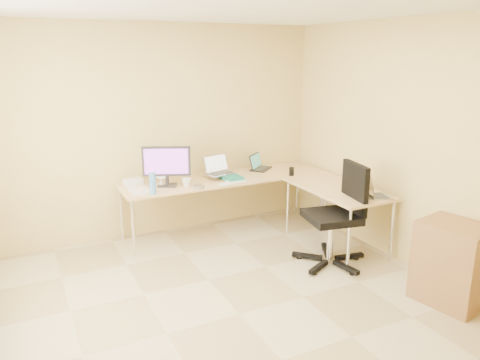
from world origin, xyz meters
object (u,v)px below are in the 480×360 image
office_chair (331,220)px  keyboard (234,183)px  desk_main (226,205)px  laptop_return (377,187)px  monitor (167,166)px  laptop_center (220,165)px  water_bottle (153,183)px  laptop_black (261,162)px  cabinet (452,266)px  desk_return (336,217)px  mug (186,182)px  desk_fan (161,174)px

office_chair → keyboard: bearing=131.7°
desk_main → laptop_return: laptop_return is taller
desk_main → monitor: monitor is taller
desk_main → laptop_center: (-0.08, 0.00, 0.53)m
water_bottle → desk_main: bearing=16.1°
desk_main → laptop_black: 0.77m
keyboard → cabinet: (1.16, -2.21, -0.38)m
desk_return → office_chair: 0.52m
keyboard → laptop_return: laptop_return is taller
mug → office_chair: office_chair is taller
office_chair → cabinet: bearing=-56.7°
desk_return → laptop_center: bearing=136.4°
keyboard → laptop_return: bearing=-56.7°
monitor → laptop_black: 1.40m
monitor → office_chair: (1.41, -1.30, -0.47)m
keyboard → water_bottle: size_ratio=1.47×
desk_fan → cabinet: desk_fan is taller
mug → water_bottle: size_ratio=0.44×
office_chair → monitor: bearing=147.0°
keyboard → mug: size_ratio=3.35×
mug → office_chair: size_ratio=0.10×
desk_main → laptop_return: 1.92m
keyboard → cabinet: bearing=-73.1°
keyboard → office_chair: size_ratio=0.32×
laptop_return → desk_main: bearing=55.6°
laptop_center → keyboard: 0.34m
desk_main → monitor: 0.99m
laptop_black → keyboard: laptop_black is taller
keyboard → desk_main: bearing=72.9°
desk_main → laptop_black: size_ratio=8.00×
desk_main → keyboard: (-0.03, -0.30, 0.37)m
laptop_center → cabinet: 2.84m
desk_return → monitor: (-1.76, 0.95, 0.60)m
laptop_black → desk_fan: 1.44m
monitor → mug: bearing=-11.4°
desk_main → water_bottle: (-1.03, -0.30, 0.49)m
laptop_black → office_chair: office_chair is taller
desk_return → mug: bearing=152.5°
water_bottle → laptop_center: bearing=17.4°
monitor → laptop_return: (1.90, -1.43, -0.13)m
monitor → desk_fan: monitor is taller
office_chair → desk_return: bearing=55.4°
laptop_center → keyboard: size_ratio=0.99×
laptop_center → laptop_black: (0.67, 0.16, -0.06)m
desk_main → mug: 0.75m
monitor → water_bottle: 0.36m
desk_return → office_chair: (-0.35, -0.36, 0.14)m
desk_return → cabinet: cabinet is taller
mug → water_bottle: bearing=-165.1°
laptop_return → cabinet: size_ratio=0.41×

